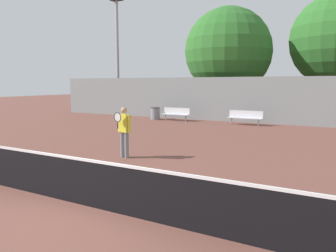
{
  "coord_description": "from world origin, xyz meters",
  "views": [
    {
      "loc": [
        4.45,
        -4.64,
        2.41
      ],
      "look_at": [
        -0.95,
        4.99,
        0.96
      ],
      "focal_mm": 35.0,
      "sensor_mm": 36.0,
      "label": 1
    }
  ],
  "objects": [
    {
      "name": "trash_bin",
      "position": [
        -6.98,
        14.0,
        0.41
      ],
      "size": [
        0.64,
        0.64,
        0.81
      ],
      "color": "gray",
      "rests_on": "ground_plane"
    },
    {
      "name": "light_pole_far_right",
      "position": [
        -11.44,
        15.79,
        5.5
      ],
      "size": [
        0.9,
        0.6,
        8.87
      ],
      "color": "#939399",
      "rests_on": "ground_plane"
    },
    {
      "name": "tennis_player",
      "position": [
        -1.9,
        3.79,
        0.93
      ],
      "size": [
        0.55,
        0.44,
        1.65
      ],
      "rotation": [
        0.0,
        0.0,
        -0.16
      ],
      "color": "slate",
      "rests_on": "ground_plane"
    },
    {
      "name": "bench_adjacent_court",
      "position": [
        -0.87,
        14.05,
        0.51
      ],
      "size": [
        1.98,
        0.4,
        0.83
      ],
      "color": "silver",
      "rests_on": "ground_plane"
    },
    {
      "name": "ground_plane",
      "position": [
        0.0,
        0.0,
        0.0
      ],
      "size": [
        100.0,
        100.0,
        0.0
      ],
      "primitive_type": "plane",
      "color": "brown"
    },
    {
      "name": "tennis_net",
      "position": [
        0.0,
        0.0,
        0.49
      ],
      "size": [
        10.48,
        0.09,
        0.95
      ],
      "color": "black",
      "rests_on": "ground_plane"
    },
    {
      "name": "back_fence",
      "position": [
        0.0,
        15.26,
        1.4
      ],
      "size": [
        31.99,
        0.06,
        2.8
      ],
      "color": "gray",
      "rests_on": "ground_plane"
    },
    {
      "name": "tree_green_broad",
      "position": [
        -3.58,
        18.58,
        4.71
      ],
      "size": [
        6.26,
        6.26,
        7.84
      ],
      "color": "brown",
      "rests_on": "ground_plane"
    },
    {
      "name": "bench_courtside_near",
      "position": [
        -5.42,
        14.05,
        0.51
      ],
      "size": [
        1.86,
        0.4,
        0.83
      ],
      "color": "silver",
      "rests_on": "ground_plane"
    }
  ]
}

